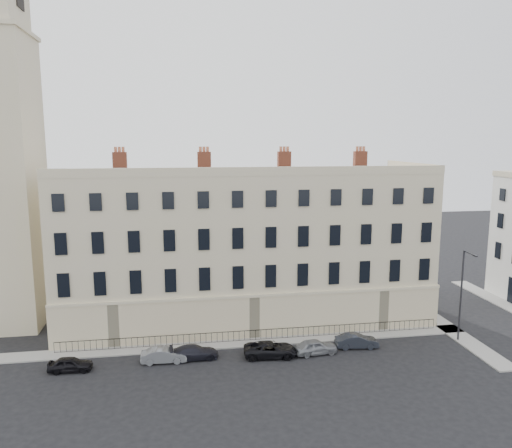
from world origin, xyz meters
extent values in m
plane|color=black|center=(0.00, 0.00, 0.00)|extent=(160.00, 160.00, 0.00)
cube|color=beige|center=(-6.00, 12.00, 7.50)|extent=(36.00, 12.00, 15.00)
cube|color=beige|center=(-6.00, 5.92, 2.00)|extent=(36.10, 0.18, 4.00)
cube|color=beige|center=(12.08, 12.00, 2.00)|extent=(0.18, 12.10, 4.00)
cube|color=beige|center=(-6.00, 6.15, 15.40)|extent=(36.00, 0.35, 0.80)
cube|color=beige|center=(11.85, 12.00, 15.40)|extent=(0.35, 12.00, 0.80)
cube|color=brown|center=(-18.00, 12.00, 16.00)|extent=(1.30, 0.70, 2.00)
cube|color=brown|center=(-10.00, 12.00, 16.00)|extent=(1.30, 0.70, 2.00)
cube|color=brown|center=(-2.00, 12.00, 16.00)|extent=(1.30, 0.70, 2.00)
cube|color=brown|center=(6.00, 12.00, 16.00)|extent=(1.30, 0.70, 2.00)
cube|color=gray|center=(-10.00, 5.00, 0.06)|extent=(48.00, 2.00, 0.12)
cube|color=gray|center=(13.00, 8.00, 0.06)|extent=(2.00, 24.00, 0.12)
cube|color=gray|center=(23.00, 10.00, 0.06)|extent=(2.00, 20.00, 0.12)
cube|color=black|center=(-6.00, 5.40, 1.02)|extent=(35.00, 0.04, 0.04)
cube|color=black|center=(-6.00, 5.40, 0.12)|extent=(35.00, 0.04, 0.04)
imported|color=black|center=(-21.46, 1.80, 0.58)|extent=(3.47, 1.50, 1.16)
imported|color=slate|center=(-14.17, 2.24, 0.62)|extent=(3.78, 1.42, 1.23)
imported|color=black|center=(-11.67, 2.46, 0.58)|extent=(4.10, 1.82, 1.17)
imported|color=black|center=(-5.27, 1.88, 0.64)|extent=(4.75, 2.52, 1.27)
imported|color=gray|center=(-1.37, 1.79, 0.64)|extent=(3.89, 1.89, 1.28)
imported|color=#22252D|center=(2.58, 2.45, 0.62)|extent=(3.87, 1.67, 1.24)
cylinder|color=#2D2C31|center=(12.30, 2.43, 4.23)|extent=(0.17, 0.17, 8.47)
cylinder|color=#2D2C31|center=(12.36, 1.69, 8.36)|extent=(0.24, 1.59, 0.11)
cube|color=#2D2C31|center=(12.42, 0.95, 8.31)|extent=(0.23, 0.54, 0.13)
camera|label=1|loc=(-12.95, -37.20, 18.12)|focal=35.00mm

